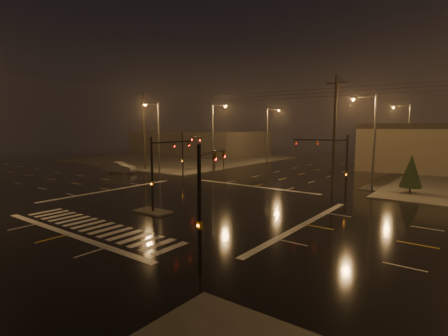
{
  "coord_description": "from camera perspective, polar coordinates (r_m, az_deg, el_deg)",
  "views": [
    {
      "loc": [
        20.71,
        -22.28,
        6.81
      ],
      "look_at": [
        1.77,
        3.04,
        3.0
      ],
      "focal_mm": 28.0,
      "sensor_mm": 36.0,
      "label": 1
    }
  ],
  "objects": [
    {
      "name": "signal_mast_nw",
      "position": [
        44.41,
        -6.17,
        2.93
      ],
      "size": [
        4.84,
        1.86,
        6.0
      ],
      "color": "black",
      "rests_on": "ground"
    },
    {
      "name": "utility_pole_1",
      "position": [
        38.45,
        17.58,
        5.54
      ],
      "size": [
        2.2,
        0.32,
        12.0
      ],
      "color": "black",
      "rests_on": "ground"
    },
    {
      "name": "car_crossing",
      "position": [
        53.23,
        -16.79,
        0.12
      ],
      "size": [
        5.33,
        3.37,
        1.66
      ],
      "primitive_type": "imported",
      "rotation": [
        0.0,
        0.0,
        1.92
      ],
      "color": "#53555A",
      "rests_on": "ground"
    },
    {
      "name": "signal_mast_median",
      "position": [
        28.41,
        -10.29,
        0.58
      ],
      "size": [
        0.25,
        4.59,
        6.0
      ],
      "color": "black",
      "rests_on": "ground"
    },
    {
      "name": "commercial_block",
      "position": [
        85.15,
        -4.12,
        4.15
      ],
      "size": [
        30.0,
        18.0,
        5.6
      ],
      "primitive_type": "cube",
      "color": "#403B38",
      "rests_on": "ground"
    },
    {
      "name": "streetlight_5",
      "position": [
        49.68,
        -10.89,
        5.58
      ],
      "size": [
        0.32,
        2.77,
        10.0
      ],
      "color": "#38383A",
      "rests_on": "ground"
    },
    {
      "name": "signal_mast_ne",
      "position": [
        34.43,
        17.66,
        1.52
      ],
      "size": [
        4.84,
        1.86,
        6.0
      ],
      "color": "black",
      "rests_on": "ground"
    },
    {
      "name": "ground",
      "position": [
        31.17,
        -5.99,
        -5.79
      ],
      "size": [
        140.0,
        140.0,
        0.0
      ],
      "primitive_type": "plane",
      "color": "black",
      "rests_on": "ground"
    },
    {
      "name": "utility_pole_0",
      "position": [
        56.04,
        -12.92,
        6.0
      ],
      "size": [
        2.2,
        0.32,
        12.0
      ],
      "color": "black",
      "rests_on": "ground"
    },
    {
      "name": "streetlight_2",
      "position": [
        64.69,
        7.3,
        5.92
      ],
      "size": [
        2.77,
        0.32,
        10.0
      ],
      "color": "#38383A",
      "rests_on": "ground"
    },
    {
      "name": "signal_mast_se",
      "position": [
        16.63,
        -3.07,
        -3.88
      ],
      "size": [
        1.55,
        3.87,
        6.0
      ],
      "color": "black",
      "rests_on": "ground"
    },
    {
      "name": "streetlight_1",
      "position": [
        51.39,
        -1.58,
        5.74
      ],
      "size": [
        2.77,
        0.32,
        10.0
      ],
      "color": "#38383A",
      "rests_on": "ground"
    },
    {
      "name": "stop_bar_near",
      "position": [
        24.54,
        -23.97,
        -9.83
      ],
      "size": [
        16.0,
        0.5,
        0.01
      ],
      "primitive_type": "cube",
      "color": "beige",
      "rests_on": "ground"
    },
    {
      "name": "crosswalk",
      "position": [
        25.52,
        -20.01,
        -9.01
      ],
      "size": [
        15.0,
        2.6,
        0.01
      ],
      "primitive_type": "cube",
      "color": "beige",
      "rests_on": "ground"
    },
    {
      "name": "conifer_0",
      "position": [
        39.53,
        28.25,
        -0.45
      ],
      "size": [
        2.1,
        2.1,
        3.98
      ],
      "color": "black",
      "rests_on": "ground"
    },
    {
      "name": "streetlight_3",
      "position": [
        39.46,
        22.91,
        4.87
      ],
      "size": [
        2.77,
        0.32,
        10.0
      ],
      "color": "#38383A",
      "rests_on": "ground"
    },
    {
      "name": "streetlight_4",
      "position": [
        59.06,
        27.64,
        5.11
      ],
      "size": [
        2.77,
        0.32,
        10.0
      ],
      "color": "#38383A",
      "rests_on": "ground"
    },
    {
      "name": "median_island",
      "position": [
        28.43,
        -11.51,
        -6.97
      ],
      "size": [
        3.0,
        1.6,
        0.15
      ],
      "primitive_type": "cube",
      "color": "#43413C",
      "rests_on": "ground"
    },
    {
      "name": "stop_bar_far",
      "position": [
        39.78,
        4.85,
        -3.01
      ],
      "size": [
        16.0,
        0.5,
        0.01
      ],
      "primitive_type": "cube",
      "color": "beige",
      "rests_on": "ground"
    },
    {
      "name": "sidewalk_nw",
      "position": [
        73.14,
        -7.29,
        1.52
      ],
      "size": [
        36.0,
        36.0,
        0.12
      ],
      "primitive_type": "cube",
      "color": "#43413C",
      "rests_on": "ground"
    }
  ]
}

